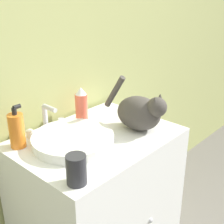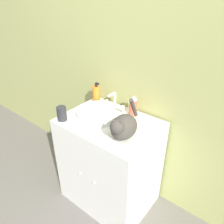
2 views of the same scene
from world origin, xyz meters
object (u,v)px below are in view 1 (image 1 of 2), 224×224
soap_bottle (17,130)px  cup (76,170)px  cat (140,112)px  spray_bottle (81,104)px

soap_bottle → cup: soap_bottle is taller
cup → soap_bottle: bearing=88.9°
cup → cat: bearing=11.9°
cat → cup: cat is taller
cat → soap_bottle: (-0.48, 0.28, -0.01)m
spray_bottle → cup: spray_bottle is taller
cat → soap_bottle: cat is taller
soap_bottle → spray_bottle: size_ratio=1.09×
cat → spray_bottle: cat is taller
soap_bottle → cup: bearing=-91.1°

